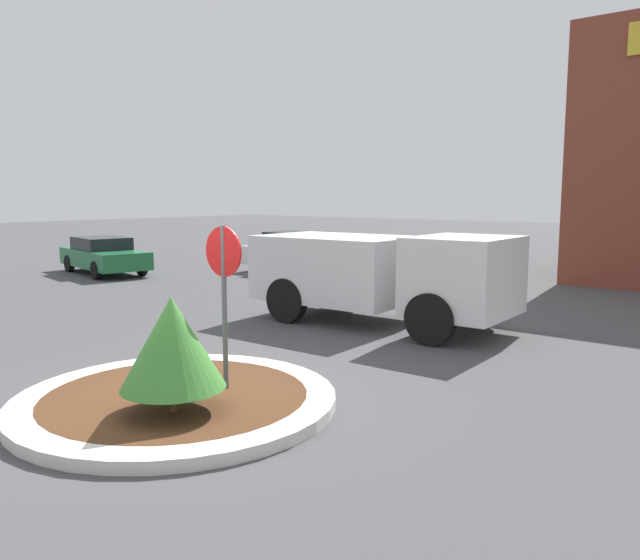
# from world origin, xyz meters

# --- Properties ---
(ground_plane) EXTENTS (120.00, 120.00, 0.00)m
(ground_plane) POSITION_xyz_m (0.00, 0.00, 0.00)
(ground_plane) COLOR #474749
(traffic_island) EXTENTS (4.23, 4.23, 0.16)m
(traffic_island) POSITION_xyz_m (0.00, 0.00, 0.08)
(traffic_island) COLOR beige
(traffic_island) RESTS_ON ground_plane
(stop_sign) EXTENTS (0.67, 0.07, 2.38)m
(stop_sign) POSITION_xyz_m (0.30, 0.61, 1.64)
(stop_sign) COLOR #4C4C51
(stop_sign) RESTS_ON ground_plane
(island_shrub) EXTENTS (1.27, 1.27, 1.41)m
(island_shrub) POSITION_xyz_m (0.52, -0.43, 1.01)
(island_shrub) COLOR brown
(island_shrub) RESTS_ON traffic_island
(utility_truck) EXTENTS (5.70, 2.48, 1.97)m
(utility_truck) POSITION_xyz_m (-0.91, 6.08, 1.14)
(utility_truck) COLOR silver
(utility_truck) RESTS_ON ground_plane
(parked_sedan_white) EXTENTS (4.62, 2.28, 1.48)m
(parked_sedan_white) POSITION_xyz_m (-8.02, 11.86, 0.75)
(parked_sedan_white) COLOR silver
(parked_sedan_white) RESTS_ON ground_plane
(parked_sedan_green) EXTENTS (4.62, 2.53, 1.30)m
(parked_sedan_green) POSITION_xyz_m (-13.45, 7.25, 0.67)
(parked_sedan_green) COLOR #1E6638
(parked_sedan_green) RESTS_ON ground_plane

